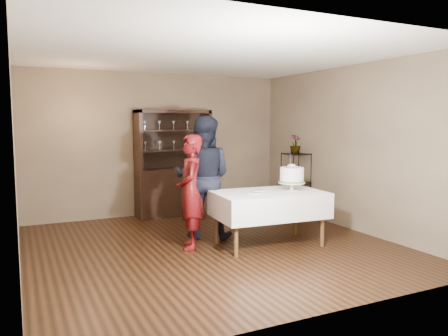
{
  "coord_description": "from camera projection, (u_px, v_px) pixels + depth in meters",
  "views": [
    {
      "loc": [
        -2.49,
        -5.6,
        1.77
      ],
      "look_at": [
        0.24,
        0.1,
        1.11
      ],
      "focal_mm": 35.0,
      "sensor_mm": 36.0,
      "label": 1
    }
  ],
  "objects": [
    {
      "name": "floor",
      "position": [
        212.0,
        246.0,
        6.28
      ],
      "size": [
        5.0,
        5.0,
        0.0
      ],
      "primitive_type": "plane",
      "color": "black",
      "rests_on": "ground"
    },
    {
      "name": "ceiling",
      "position": [
        211.0,
        55.0,
        5.99
      ],
      "size": [
        5.0,
        5.0,
        0.0
      ],
      "primitive_type": "plane",
      "rotation": [
        3.14,
        0.0,
        0.0
      ],
      "color": "white",
      "rests_on": "back_wall"
    },
    {
      "name": "back_wall",
      "position": [
        159.0,
        144.0,
        8.38
      ],
      "size": [
        5.0,
        0.02,
        2.7
      ],
      "primitive_type": "cube",
      "color": "brown",
      "rests_on": "floor"
    },
    {
      "name": "wall_left",
      "position": [
        15.0,
        159.0,
        5.06
      ],
      "size": [
        0.02,
        5.0,
        2.7
      ],
      "primitive_type": "cube",
      "color": "brown",
      "rests_on": "floor"
    },
    {
      "name": "wall_right",
      "position": [
        350.0,
        148.0,
        7.21
      ],
      "size": [
        0.02,
        5.0,
        2.7
      ],
      "primitive_type": "cube",
      "color": "brown",
      "rests_on": "floor"
    },
    {
      "name": "china_hutch",
      "position": [
        173.0,
        181.0,
        8.31
      ],
      "size": [
        1.4,
        0.48,
        2.0
      ],
      "color": "black",
      "rests_on": "floor"
    },
    {
      "name": "plant_etagere",
      "position": [
        296.0,
        182.0,
        8.27
      ],
      "size": [
        0.42,
        0.42,
        1.2
      ],
      "color": "black",
      "rests_on": "floor"
    },
    {
      "name": "cake_table",
      "position": [
        269.0,
        204.0,
        6.28
      ],
      "size": [
        1.62,
        1.07,
        0.78
      ],
      "rotation": [
        0.0,
        0.0,
        -0.07
      ],
      "color": "silver",
      "rests_on": "floor"
    },
    {
      "name": "woman",
      "position": [
        190.0,
        192.0,
        6.1
      ],
      "size": [
        0.55,
        0.68,
        1.61
      ],
      "primitive_type": "imported",
      "rotation": [
        0.0,
        0.0,
        -1.9
      ],
      "color": "#33040E",
      "rests_on": "floor"
    },
    {
      "name": "man",
      "position": [
        203.0,
        177.0,
        6.67
      ],
      "size": [
        1.14,
        1.07,
        1.87
      ],
      "primitive_type": "imported",
      "rotation": [
        0.0,
        0.0,
        2.62
      ],
      "color": "black",
      "rests_on": "floor"
    },
    {
      "name": "cake",
      "position": [
        292.0,
        176.0,
        6.36
      ],
      "size": [
        0.45,
        0.45,
        0.53
      ],
      "rotation": [
        0.0,
        0.0,
        0.4
      ],
      "color": "beige",
      "rests_on": "cake_table"
    },
    {
      "name": "plate_near",
      "position": [
        255.0,
        193.0,
        6.1
      ],
      "size": [
        0.21,
        0.21,
        0.01
      ],
      "primitive_type": "cylinder",
      "rotation": [
        0.0,
        0.0,
        0.07
      ],
      "color": "beige",
      "rests_on": "cake_table"
    },
    {
      "name": "plate_far",
      "position": [
        259.0,
        190.0,
        6.34
      ],
      "size": [
        0.21,
        0.21,
        0.01
      ],
      "primitive_type": "cylinder",
      "rotation": [
        0.0,
        0.0,
        0.33
      ],
      "color": "beige",
      "rests_on": "cake_table"
    },
    {
      "name": "potted_plant",
      "position": [
        295.0,
        144.0,
        8.16
      ],
      "size": [
        0.23,
        0.23,
        0.35
      ],
      "primitive_type": "imported",
      "rotation": [
        0.0,
        0.0,
        0.2
      ],
      "color": "#3F6630",
      "rests_on": "plant_etagere"
    }
  ]
}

